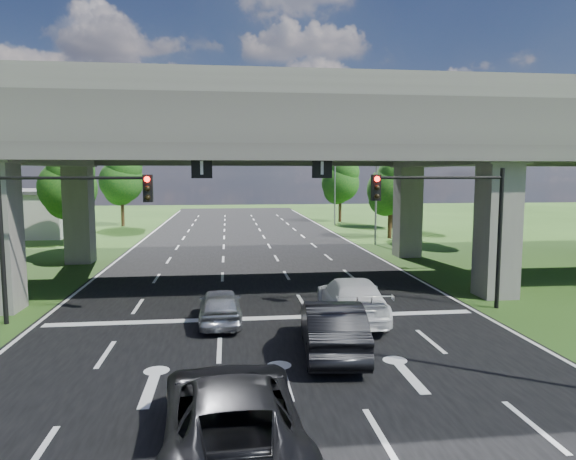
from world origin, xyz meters
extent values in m
plane|color=#274616|center=(0.00, 0.00, 0.00)|extent=(160.00, 160.00, 0.00)
cube|color=black|center=(0.00, 10.00, 0.01)|extent=(18.00, 120.00, 0.03)
cube|color=#33312E|center=(0.00, 12.00, 8.00)|extent=(80.00, 15.00, 2.00)
cube|color=slate|center=(0.00, 4.75, 9.50)|extent=(80.00, 0.50, 1.00)
cube|color=slate|center=(0.00, 19.25, 9.50)|extent=(80.00, 0.50, 1.00)
cube|color=slate|center=(-11.00, 18.00, 3.50)|extent=(1.60, 1.60, 7.00)
cube|color=slate|center=(11.00, 6.00, 3.50)|extent=(1.60, 1.60, 7.00)
cube|color=slate|center=(11.00, 18.00, 3.50)|extent=(1.60, 1.60, 7.00)
cube|color=black|center=(-2.50, 5.00, 6.00)|extent=(0.85, 0.06, 0.85)
cube|color=black|center=(2.50, 5.00, 6.00)|extent=(0.85, 0.06, 0.85)
cylinder|color=black|center=(10.00, 4.00, 3.00)|extent=(0.18, 0.18, 6.00)
cylinder|color=black|center=(7.25, 4.00, 5.60)|extent=(5.50, 0.12, 0.12)
cube|color=black|center=(4.50, 3.82, 5.20)|extent=(0.35, 0.28, 1.05)
sphere|color=#FF0C05|center=(4.50, 3.66, 5.55)|extent=(0.22, 0.22, 0.22)
cylinder|color=black|center=(-10.00, 4.00, 3.00)|extent=(0.18, 0.18, 6.00)
cylinder|color=black|center=(-7.25, 4.00, 5.60)|extent=(5.50, 0.12, 0.12)
cube|color=black|center=(-4.50, 3.82, 5.20)|extent=(0.35, 0.28, 1.05)
sphere|color=#FF0C05|center=(-4.50, 3.66, 5.55)|extent=(0.22, 0.22, 0.22)
cylinder|color=gray|center=(10.50, 24.00, 5.00)|extent=(0.16, 0.16, 10.00)
cylinder|color=gray|center=(9.00, 24.00, 9.70)|extent=(3.00, 0.10, 0.10)
cube|color=gray|center=(7.50, 24.00, 9.60)|extent=(0.60, 0.25, 0.18)
cylinder|color=gray|center=(10.50, 40.00, 5.00)|extent=(0.16, 0.16, 10.00)
cylinder|color=gray|center=(9.00, 40.00, 9.70)|extent=(3.00, 0.10, 0.10)
cube|color=gray|center=(7.50, 40.00, 9.60)|extent=(0.60, 0.25, 0.18)
cylinder|color=black|center=(-14.00, 26.00, 1.65)|extent=(0.36, 0.36, 3.30)
sphere|color=#144C17|center=(-14.00, 26.00, 4.65)|extent=(4.50, 4.50, 4.50)
sphere|color=#144C17|center=(-13.60, 25.70, 6.00)|extent=(3.60, 3.60, 3.60)
sphere|color=#144C17|center=(-14.30, 26.40, 3.75)|extent=(3.30, 3.30, 3.30)
cylinder|color=black|center=(-17.00, 34.00, 1.43)|extent=(0.36, 0.36, 2.86)
sphere|color=#144C17|center=(-17.00, 34.00, 4.03)|extent=(3.90, 3.90, 3.90)
sphere|color=#144C17|center=(-16.60, 33.70, 5.20)|extent=(3.12, 3.12, 3.12)
sphere|color=#144C17|center=(-17.30, 34.40, 3.25)|extent=(2.86, 2.86, 2.86)
cylinder|color=black|center=(-13.00, 42.00, 1.76)|extent=(0.36, 0.36, 3.52)
sphere|color=#144C17|center=(-13.00, 42.00, 4.96)|extent=(4.80, 4.80, 4.80)
sphere|color=#144C17|center=(-12.60, 41.70, 6.40)|extent=(3.84, 3.84, 3.84)
sphere|color=#144C17|center=(-13.30, 42.40, 4.00)|extent=(3.52, 3.52, 3.52)
cylinder|color=black|center=(13.00, 28.00, 1.54)|extent=(0.36, 0.36, 3.08)
sphere|color=#144C17|center=(13.00, 28.00, 4.34)|extent=(4.20, 4.20, 4.20)
sphere|color=#144C17|center=(13.40, 27.70, 5.60)|extent=(3.36, 3.36, 3.36)
sphere|color=#144C17|center=(12.70, 28.40, 3.50)|extent=(3.08, 3.08, 3.08)
cylinder|color=black|center=(16.00, 36.00, 1.43)|extent=(0.36, 0.36, 2.86)
sphere|color=#144C17|center=(16.00, 36.00, 4.03)|extent=(3.90, 3.90, 3.90)
sphere|color=#144C17|center=(16.40, 35.70, 5.20)|extent=(3.12, 3.12, 3.12)
sphere|color=#144C17|center=(15.70, 36.40, 3.25)|extent=(2.86, 2.86, 2.86)
cylinder|color=black|center=(12.00, 44.00, 1.65)|extent=(0.36, 0.36, 3.30)
sphere|color=#144C17|center=(12.00, 44.00, 4.65)|extent=(4.50, 4.50, 4.50)
sphere|color=#144C17|center=(12.40, 43.70, 6.00)|extent=(3.60, 3.60, 3.60)
sphere|color=#144C17|center=(11.70, 44.40, 3.75)|extent=(3.30, 3.30, 3.30)
imported|color=#AEB1B6|center=(-1.80, 3.00, 0.71)|extent=(1.70, 4.04, 1.36)
imported|color=black|center=(1.80, -0.71, 0.88)|extent=(2.29, 5.30, 1.70)
imported|color=silver|center=(3.36, 3.00, 0.86)|extent=(2.74, 5.85, 1.65)
imported|color=black|center=(-1.44, -6.41, 0.87)|extent=(3.06, 6.16, 1.68)
camera|label=1|loc=(-1.49, -16.40, 5.75)|focal=32.00mm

